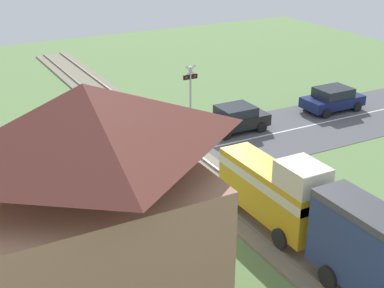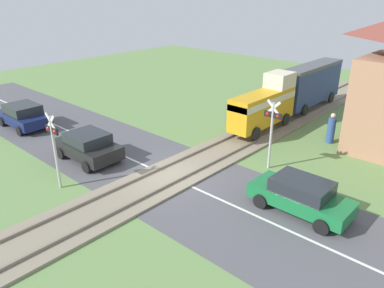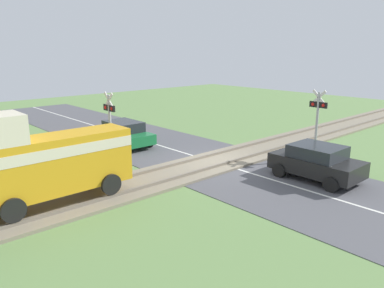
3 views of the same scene
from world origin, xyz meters
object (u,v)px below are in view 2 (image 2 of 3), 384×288
object	(u,v)px
train	(293,92)
crossing_signal_west_approach	(54,142)
crossing_signal_east_approach	(272,126)
pedestrian_by_station	(331,129)
car_behind_queue	(24,115)
car_far_side	(301,195)
car_near_crossing	(88,146)

from	to	relation	value
train	crossing_signal_west_approach	distance (m)	15.58
train	crossing_signal_east_approach	distance (m)	7.96
crossing_signal_west_approach	pedestrian_by_station	size ratio (longest dim) A/B	1.97
crossing_signal_west_approach	car_behind_queue	bearing A→B (deg)	163.87
car_far_side	crossing_signal_east_approach	distance (m)	4.14
car_behind_queue	train	bearing A→B (deg)	47.95
train	pedestrian_by_station	bearing A→B (deg)	-31.32
train	car_far_side	size ratio (longest dim) A/B	3.07
car_far_side	pedestrian_by_station	bearing A→B (deg)	105.45
car_near_crossing	crossing_signal_east_approach	distance (m)	9.17
car_near_crossing	car_behind_queue	size ratio (longest dim) A/B	0.94
car_behind_queue	pedestrian_by_station	distance (m)	18.55
car_near_crossing	car_far_side	bearing A→B (deg)	15.70
pedestrian_by_station	car_near_crossing	bearing A→B (deg)	-127.63
car_near_crossing	pedestrian_by_station	distance (m)	13.31
crossing_signal_west_approach	car_far_side	bearing A→B (deg)	31.71
car_behind_queue	crossing_signal_east_approach	distance (m)	15.47
car_behind_queue	pedestrian_by_station	bearing A→B (deg)	34.61
car_far_side	car_behind_queue	size ratio (longest dim) A/B	1.03
crossing_signal_east_approach	car_near_crossing	bearing A→B (deg)	-143.52
car_near_crossing	crossing_signal_east_approach	xyz separation A→B (m)	(7.28, 5.39, 1.42)
car_far_side	crossing_signal_west_approach	world-z (taller)	crossing_signal_west_approach
train	car_near_crossing	distance (m)	13.58
car_behind_queue	crossing_signal_east_approach	world-z (taller)	crossing_signal_east_approach
train	car_behind_queue	distance (m)	17.28
train	car_near_crossing	bearing A→B (deg)	-108.99
car_near_crossing	pedestrian_by_station	xyz separation A→B (m)	(8.13, 10.54, 0.03)
car_far_side	crossing_signal_west_approach	size ratio (longest dim) A/B	1.14
car_far_side	pedestrian_by_station	xyz separation A→B (m)	(-2.12, 7.66, 0.06)
train	car_behind_queue	xyz separation A→B (m)	(-11.55, -12.80, -1.09)
car_near_crossing	car_behind_queue	xyz separation A→B (m)	(-7.14, 0.00, 0.00)
car_far_side	car_behind_queue	bearing A→B (deg)	-170.60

